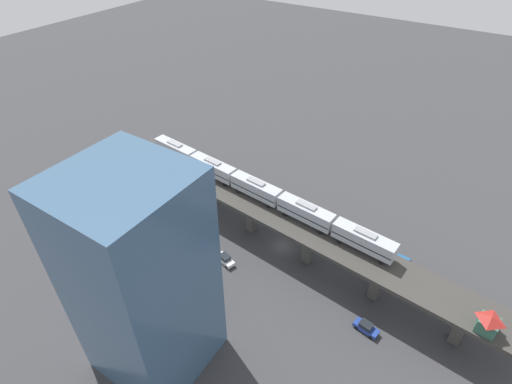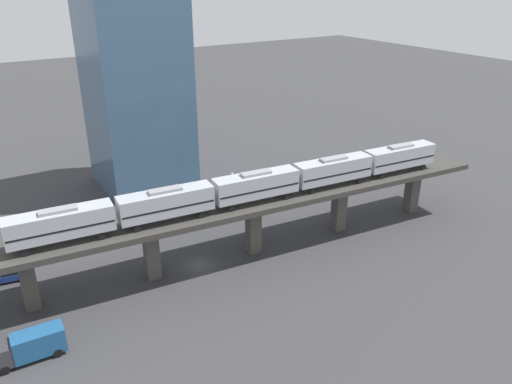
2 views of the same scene
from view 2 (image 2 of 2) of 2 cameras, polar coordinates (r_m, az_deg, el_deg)
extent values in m
plane|color=#38383A|center=(71.03, -6.51, -8.29)|extent=(400.00, 400.00, 0.00)
cube|color=#393733|center=(67.04, -6.84, -2.34)|extent=(17.17, 92.38, 0.80)
cube|color=#47443F|center=(88.17, 17.42, 0.23)|extent=(1.96, 1.96, 7.81)
cube|color=#47443F|center=(79.05, 9.47, -1.72)|extent=(1.96, 1.96, 7.81)
cube|color=#47443F|center=(71.94, -0.31, -4.08)|extent=(1.96, 1.96, 7.81)
cube|color=#47443F|center=(67.47, -11.86, -6.69)|extent=(1.96, 1.96, 7.81)
cube|color=#47443F|center=(66.16, -24.58, -9.21)|extent=(1.96, 1.96, 7.81)
cube|color=#ADB2BA|center=(81.32, 16.10, 3.91)|extent=(3.94, 12.21, 3.10)
cube|color=black|center=(81.42, 16.07, 3.72)|extent=(3.95, 11.98, 0.24)
cube|color=gray|center=(80.78, 16.23, 5.07)|extent=(1.80, 4.31, 0.36)
cylinder|color=black|center=(84.05, 18.60, 2.69)|extent=(0.30, 0.86, 0.84)
cylinder|color=black|center=(85.61, 17.50, 3.22)|extent=(0.30, 0.86, 0.84)
cylinder|color=black|center=(78.55, 14.22, 1.76)|extent=(0.30, 0.86, 0.84)
cylinder|color=black|center=(80.21, 13.13, 2.34)|extent=(0.30, 0.86, 0.84)
cube|color=#ADB2BA|center=(73.70, 8.79, 2.53)|extent=(3.94, 12.21, 3.10)
cube|color=black|center=(73.80, 8.77, 2.31)|extent=(3.95, 11.98, 0.24)
cube|color=gray|center=(73.09, 8.87, 3.79)|extent=(1.80, 4.31, 0.36)
cylinder|color=black|center=(76.00, 11.80, 1.24)|extent=(0.30, 0.86, 0.84)
cylinder|color=black|center=(77.72, 10.73, 1.85)|extent=(0.30, 0.86, 0.84)
cylinder|color=black|center=(71.37, 6.46, 0.09)|extent=(0.30, 0.86, 0.84)
cylinder|color=black|center=(73.20, 5.46, 0.76)|extent=(0.30, 0.86, 0.84)
cube|color=#ADB2BA|center=(67.57, 0.00, 0.81)|extent=(3.94, 12.21, 3.10)
cube|color=black|center=(67.69, 0.00, 0.57)|extent=(3.95, 11.98, 0.24)
cube|color=gray|center=(66.91, 0.00, 2.17)|extent=(1.80, 4.31, 0.36)
cylinder|color=black|center=(69.32, 3.54, -0.54)|extent=(0.30, 0.86, 0.84)
cylinder|color=black|center=(71.20, 2.59, 0.17)|extent=(0.30, 0.86, 0.84)
cylinder|color=black|center=(65.84, -2.80, -1.90)|extent=(0.30, 0.86, 0.84)
cylinder|color=black|center=(67.81, -3.62, -1.12)|extent=(0.30, 0.86, 0.84)
cube|color=#ADB2BA|center=(63.39, -10.22, -1.22)|extent=(3.94, 12.21, 3.10)
cube|color=black|center=(63.52, -10.20, -1.47)|extent=(3.95, 11.98, 0.24)
cube|color=gray|center=(62.69, -10.34, 0.21)|extent=(1.80, 4.31, 0.36)
cylinder|color=black|center=(64.44, -6.21, -2.63)|extent=(0.30, 0.86, 0.84)
cylinder|color=black|center=(66.46, -6.95, -1.80)|extent=(0.30, 0.86, 0.84)
cylinder|color=black|center=(62.40, -13.44, -4.12)|extent=(0.30, 0.86, 0.84)
cylinder|color=black|center=(64.48, -13.96, -3.22)|extent=(0.30, 0.86, 0.84)
cube|color=#ADB2BA|center=(61.55, -21.47, -3.40)|extent=(3.94, 12.21, 3.10)
cube|color=black|center=(61.68, -21.43, -3.65)|extent=(3.95, 11.98, 0.24)
cube|color=gray|center=(60.83, -21.72, -1.95)|extent=(1.80, 4.31, 0.36)
cylinder|color=black|center=(61.78, -17.21, -4.88)|extent=(0.30, 0.86, 0.84)
cylinder|color=black|center=(63.88, -17.61, -3.94)|extent=(0.30, 0.86, 0.84)
cylinder|color=black|center=(61.39, -24.92, -6.35)|extent=(0.30, 0.86, 0.84)
cylinder|color=black|center=(63.51, -25.06, -5.35)|extent=(0.30, 0.86, 0.84)
cube|color=silver|center=(81.71, -5.15, -3.07)|extent=(2.96, 4.73, 0.80)
cube|color=#1E2328|center=(81.38, -5.06, -2.57)|extent=(2.19, 2.57, 0.76)
cylinder|color=black|center=(81.38, -4.03, -3.46)|extent=(0.41, 0.70, 0.66)
cylinder|color=black|center=(82.88, -4.28, -2.94)|extent=(0.41, 0.70, 0.66)
cylinder|color=black|center=(80.92, -6.01, -3.71)|extent=(0.41, 0.70, 0.66)
cylinder|color=black|center=(82.43, -6.23, -3.18)|extent=(0.41, 0.70, 0.66)
cube|color=#233D93|center=(74.50, -26.32, -8.59)|extent=(2.48, 4.63, 0.80)
cube|color=#1E2328|center=(74.10, -26.32, -8.06)|extent=(1.97, 2.43, 0.76)
cylinder|color=black|center=(73.82, -25.18, -9.03)|extent=(0.34, 0.69, 0.66)
cylinder|color=black|center=(75.30, -25.17, -8.36)|extent=(0.34, 0.69, 0.66)
cube|color=#1E6638|center=(85.19, -0.86, -1.79)|extent=(3.14, 4.75, 0.80)
cube|color=#1E2328|center=(84.88, -0.77, -1.31)|extent=(2.27, 2.62, 0.76)
cylinder|color=black|center=(84.89, 0.21, -2.18)|extent=(0.44, 0.70, 0.66)
cylinder|color=black|center=(86.39, -0.06, -1.70)|extent=(0.44, 0.70, 0.66)
cylinder|color=black|center=(84.35, -1.69, -2.38)|extent=(0.44, 0.70, 0.66)
cylinder|color=black|center=(85.85, -1.92, -1.89)|extent=(0.44, 0.70, 0.66)
cube|color=#333338|center=(59.72, -27.05, -16.30)|extent=(2.28, 2.09, 2.30)
cube|color=#1E5184|center=(59.54, -23.57, -15.44)|extent=(2.51, 5.29, 2.70)
cylinder|color=black|center=(61.20, -26.93, -16.58)|extent=(0.39, 1.01, 1.00)
cylinder|color=black|center=(59.64, -26.76, -17.73)|extent=(0.39, 1.01, 1.00)
cylinder|color=black|center=(61.23, -22.02, -15.54)|extent=(0.39, 1.01, 1.00)
cylinder|color=black|center=(59.60, -21.67, -16.71)|extent=(0.39, 1.01, 1.00)
cylinder|color=black|center=(84.68, -2.71, -0.10)|extent=(0.20, 0.20, 6.50)
sphere|color=beige|center=(83.34, -2.76, 2.08)|extent=(0.44, 0.44, 0.44)
cube|color=#3D5B7A|center=(94.35, -13.49, 11.23)|extent=(16.00, 16.00, 36.00)
camera|label=1|loc=(112.38, -40.35, 31.76)|focal=28.00mm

